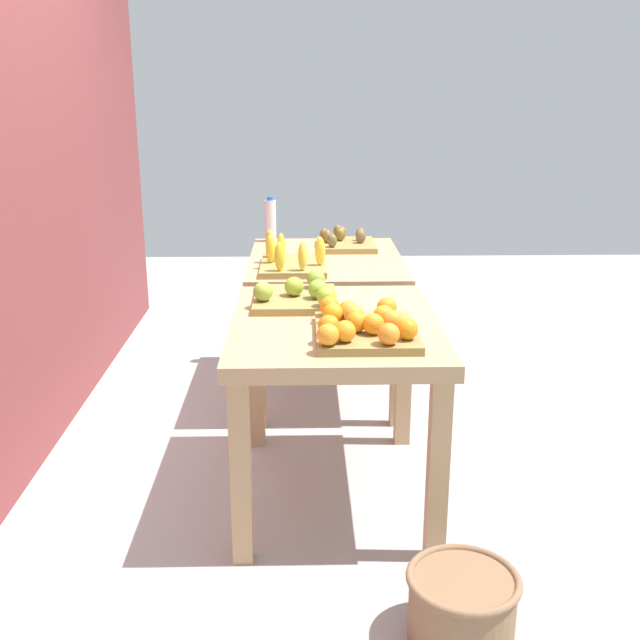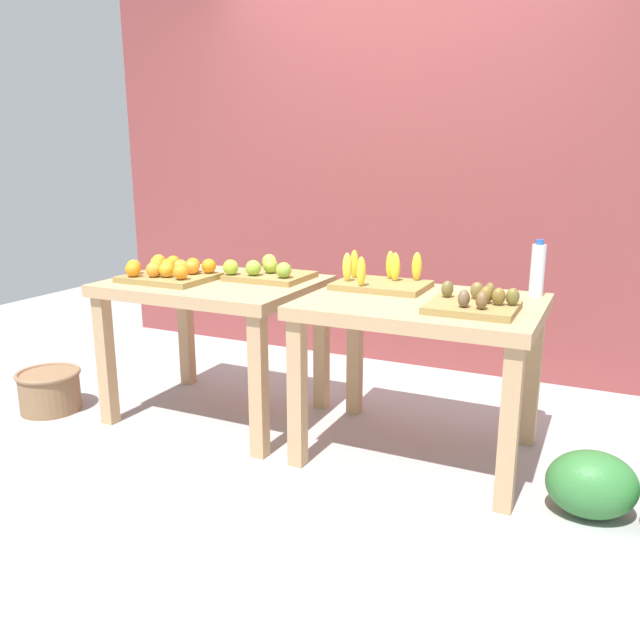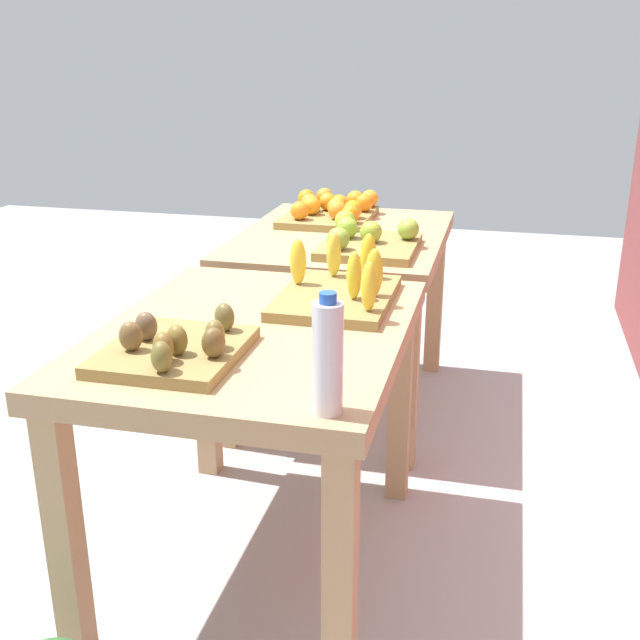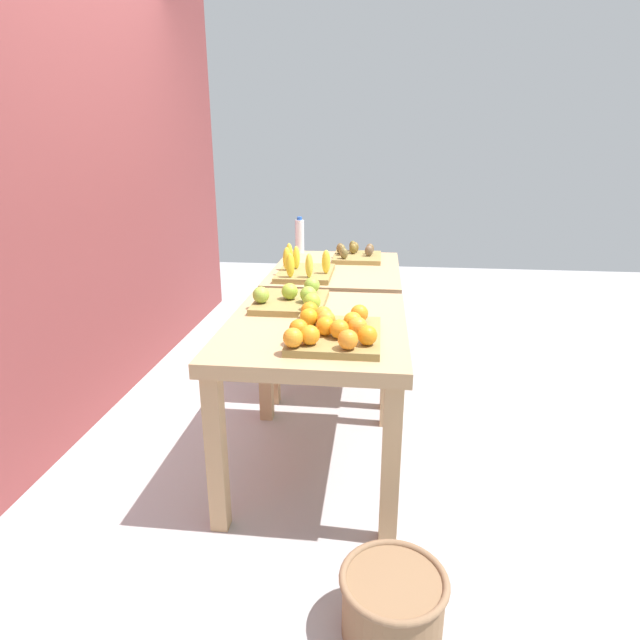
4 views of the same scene
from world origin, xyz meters
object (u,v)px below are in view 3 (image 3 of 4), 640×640
at_px(display_table_right, 255,365).
at_px(kiwi_bin, 176,347).
at_px(display_table_left, 342,259).
at_px(orange_bin, 332,210).
at_px(water_bottle, 328,357).
at_px(wicker_basket, 313,306).
at_px(apple_bin, 367,240).
at_px(banana_crate, 340,288).

height_order(display_table_right, kiwi_bin, kiwi_bin).
bearing_deg(display_table_left, kiwi_bin, -4.65).
height_order(display_table_left, orange_bin, orange_bin).
distance_m(orange_bin, kiwi_bin, 1.59).
bearing_deg(orange_bin, water_bottle, 12.63).
bearing_deg(wicker_basket, display_table_left, 21.58).
height_order(orange_bin, apple_bin, apple_bin).
distance_m(orange_bin, wicker_basket, 0.98).
relative_size(banana_crate, water_bottle, 1.70).
distance_m(kiwi_bin, water_bottle, 0.47).
distance_m(banana_crate, wicker_basket, 1.94).
relative_size(kiwi_bin, water_bottle, 1.43).
xyz_separation_m(banana_crate, kiwi_bin, (0.52, -0.29, -0.01)).
xyz_separation_m(orange_bin, kiwi_bin, (1.59, -0.02, -0.01)).
height_order(apple_bin, wicker_basket, apple_bin).
relative_size(display_table_right, banana_crate, 2.36).
bearing_deg(display_table_left, display_table_right, 0.00).
relative_size(display_table_left, kiwi_bin, 2.82).
bearing_deg(display_table_right, banana_crate, 146.42).
xyz_separation_m(display_table_left, wicker_basket, (-0.89, -0.35, -0.52)).
bearing_deg(banana_crate, water_bottle, 10.33).
bearing_deg(display_table_right, display_table_left, 180.00).
distance_m(display_table_right, water_bottle, 0.59).
xyz_separation_m(display_table_right, orange_bin, (-1.34, -0.09, 0.15)).
height_order(display_table_right, banana_crate, banana_crate).
xyz_separation_m(apple_bin, water_bottle, (1.33, 0.17, 0.09)).
height_order(apple_bin, banana_crate, banana_crate).
distance_m(water_bottle, wicker_basket, 2.65).
bearing_deg(kiwi_bin, apple_bin, 167.47).
xyz_separation_m(display_table_left, apple_bin, (0.24, 0.14, 0.15)).
bearing_deg(water_bottle, display_table_left, -168.93).
bearing_deg(display_table_left, apple_bin, 30.69).
height_order(banana_crate, water_bottle, water_bottle).
xyz_separation_m(orange_bin, wicker_basket, (-0.67, -0.26, -0.67)).
bearing_deg(water_bottle, apple_bin, -172.91).
bearing_deg(orange_bin, display_table_right, 3.97).
height_order(orange_bin, kiwi_bin, orange_bin).
distance_m(apple_bin, kiwi_bin, 1.17).
bearing_deg(kiwi_bin, display_table_left, 175.35).
height_order(display_table_right, orange_bin, orange_bin).
xyz_separation_m(kiwi_bin, water_bottle, (0.19, 0.42, 0.09)).
relative_size(water_bottle, wicker_basket, 0.75).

